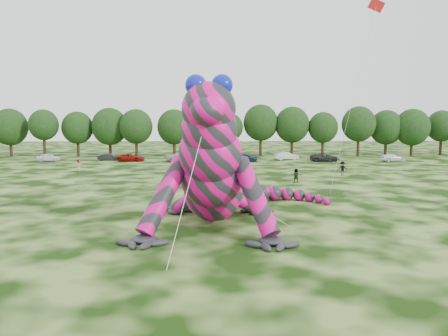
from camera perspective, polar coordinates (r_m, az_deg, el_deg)
name	(u,v)px	position (r m, az deg, el deg)	size (l,w,h in m)	color
ground	(255,225)	(31.47, 4.08, -7.46)	(240.00, 240.00, 0.00)	#16330A
inflatable_gecko	(215,151)	(32.52, -1.23, 2.24)	(17.42, 20.69, 10.34)	#DA0A7A
flying_kite	(372,22)	(42.35, 18.80, 17.63)	(3.49, 4.16, 18.23)	red
tree_2	(10,133)	(97.61, -26.15, 4.17)	(7.04, 6.34, 9.64)	black
tree_3	(44,133)	(93.29, -22.46, 4.20)	(5.81, 5.23, 9.44)	black
tree_4	(78,134)	(92.94, -18.58, 4.23)	(6.22, 5.60, 9.06)	black
tree_5	(110,132)	(91.02, -14.69, 4.55)	(7.16, 6.44, 9.80)	black
tree_6	(136,133)	(88.25, -11.39, 4.48)	(6.52, 5.86, 9.49)	black
tree_7	(174,133)	(87.48, -6.53, 4.54)	(6.68, 6.01, 9.48)	black
tree_8	(204,134)	(87.41, -2.67, 4.40)	(6.14, 5.53, 8.94)	black
tree_9	(230,135)	(87.88, 0.79, 4.33)	(5.27, 4.74, 8.68)	black
tree_10	(261,130)	(89.62, 4.81, 4.93)	(7.09, 6.38, 10.50)	black
tree_11	(292,131)	(90.24, 8.88, 4.75)	(7.01, 6.31, 10.07)	black
tree_12	(323,134)	(91.20, 12.79, 4.34)	(5.99, 5.39, 8.97)	black
tree_13	(359,131)	(92.68, 17.16, 4.60)	(6.83, 6.15, 10.13)	black
tree_14	(386,133)	(96.43, 20.41, 4.33)	(6.82, 6.14, 9.40)	black
tree_15	(412,132)	(97.59, 23.35, 4.30)	(7.17, 6.45, 9.63)	black
tree_16	(441,133)	(102.18, 26.51, 4.15)	(6.26, 5.63, 9.37)	black
car_0	(49,157)	(84.43, -21.91, 1.31)	(1.65, 4.10, 1.40)	white
car_1	(109,157)	(82.55, -14.85, 1.40)	(1.33, 3.80, 1.25)	black
car_2	(131,158)	(79.73, -12.04, 1.34)	(2.26, 4.89, 1.36)	#920F07
car_3	(180,158)	(78.13, -5.74, 1.36)	(1.96, 4.82, 1.40)	#B0B4BB
car_4	(245,157)	(77.53, 2.75, 1.39)	(1.78, 4.42, 1.51)	navy
car_5	(286,156)	(81.58, 8.15, 1.57)	(1.55, 4.46, 1.47)	silver
car_6	(325,157)	(80.01, 13.02, 1.36)	(2.38, 5.16, 1.44)	#262628
car_7	(392,158)	(83.82, 21.12, 1.27)	(1.80, 4.42, 1.28)	white
spectator_1	(179,176)	(52.41, -5.96, -1.00)	(0.78, 0.61, 1.61)	gray
spectator_0	(189,177)	(50.32, -4.56, -1.17)	(0.67, 0.44, 1.83)	gray
spectator_5	(296,176)	(52.45, 9.39, -0.99)	(1.59, 0.51, 1.72)	gray
spectator_4	(79,165)	(65.95, -18.45, 0.31)	(0.88, 0.58, 1.81)	gray
spectator_2	(342,168)	(60.63, 15.21, -0.06)	(1.20, 0.69, 1.86)	gray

